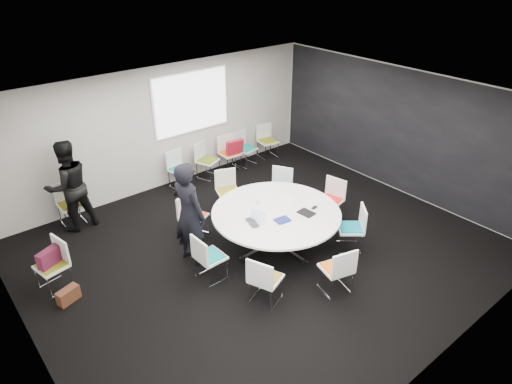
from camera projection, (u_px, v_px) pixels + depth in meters
room_shell at (266, 182)px, 7.95m from camera, size 8.08×7.08×2.88m
conference_table at (276, 220)px, 8.46m from camera, size 2.38×2.38×0.73m
projection_screen at (192, 102)px, 10.48m from camera, size 1.90×0.03×1.35m
chair_ring_a at (330, 208)px, 9.39m from camera, size 0.54×0.55×0.88m
chair_ring_b at (279, 196)px, 9.83m from camera, size 0.62×0.62×0.88m
chair_ring_c at (228, 198)px, 9.74m from camera, size 0.58×0.58×0.88m
chair_ring_d at (194, 224)px, 8.84m from camera, size 0.61×0.60×0.88m
chair_ring_e at (210, 265)px, 7.72m from camera, size 0.46×0.47×0.88m
chair_ring_f at (265, 287)px, 7.22m from camera, size 0.59×0.59×0.88m
chair_ring_g at (336, 277)px, 7.44m from camera, size 0.56×0.55×0.88m
chair_ring_h at (350, 236)px, 8.49m from camera, size 0.64×0.64×0.88m
chair_back_a at (181, 176)px, 10.67m from camera, size 0.52×0.51×0.88m
chair_back_b at (208, 167)px, 11.11m from camera, size 0.60×0.59×0.88m
chair_back_c at (230, 160)px, 11.48m from camera, size 0.49×0.48×0.88m
chair_back_d at (246, 155)px, 11.74m from camera, size 0.53×0.52×0.88m
chair_back_e at (268, 147)px, 12.18m from camera, size 0.52×0.51×0.88m
chair_spare_left at (55, 274)px, 7.52m from camera, size 0.53×0.54×0.88m
chair_person_back at (72, 212)px, 9.25m from camera, size 0.46×0.45×0.88m
person_main at (189, 214)px, 7.86m from camera, size 0.57×0.77×1.93m
person_back at (69, 186)px, 8.83m from camera, size 0.95×0.77×1.87m
laptop at (255, 222)px, 8.04m from camera, size 0.30×0.39×0.03m
laptop_lid at (258, 215)px, 8.03m from camera, size 0.13×0.28×0.22m
notebook_black at (306, 213)px, 8.32m from camera, size 0.25×0.32×0.02m
tablet_folio at (282, 220)px, 8.10m from camera, size 0.29×0.24×0.03m
papers_right at (287, 198)px, 8.81m from camera, size 0.35×0.37×0.00m
papers_front at (314, 201)px, 8.72m from camera, size 0.30×0.21×0.00m
cup at (258, 202)px, 8.60m from camera, size 0.08×0.08×0.09m
phone at (314, 208)px, 8.50m from camera, size 0.15×0.09×0.01m
maroon_bag at (49, 257)px, 7.34m from camera, size 0.42×0.30×0.28m
brown_bag at (68, 295)px, 7.29m from camera, size 0.39×0.27×0.24m
red_jacket at (235, 147)px, 11.13m from camera, size 0.46×0.21×0.36m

